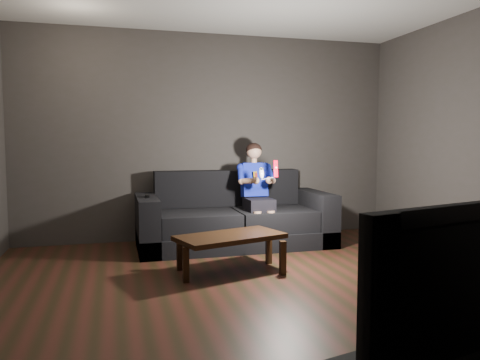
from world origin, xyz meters
name	(u,v)px	position (x,y,z in m)	size (l,w,h in m)	color
floor	(271,296)	(0.00, 0.00, 0.00)	(5.00, 5.00, 0.00)	black
back_wall	(211,137)	(0.00, 2.50, 1.35)	(5.00, 0.04, 2.70)	#393531
sofa	(234,221)	(0.18, 1.94, 0.30)	(2.37, 1.02, 0.92)	black
child	(257,184)	(0.45, 1.88, 0.76)	(0.47, 0.58, 1.16)	black
wii_remote_red	(276,169)	(0.54, 1.43, 0.98)	(0.06, 0.08, 0.20)	red
nunchuk_white	(261,173)	(0.37, 1.44, 0.93)	(0.06, 0.09, 0.14)	silver
wii_remote_black	(147,196)	(-0.89, 1.86, 0.66)	(0.04, 0.16, 0.03)	black
coffee_table	(230,240)	(-0.16, 0.79, 0.33)	(1.15, 0.81, 0.38)	black
tv	(447,281)	(-0.13, -2.27, 0.82)	(1.00, 0.13, 0.58)	black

